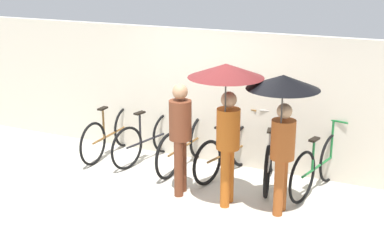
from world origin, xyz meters
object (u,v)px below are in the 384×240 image
at_px(pedestrian_center, 227,96).
at_px(pedestrian_trailing, 283,108).
at_px(parked_bicycle_1, 148,139).
at_px(parked_bicycle_5, 317,166).
at_px(parked_bicycle_4, 270,158).
at_px(pedestrian_leading, 180,131).
at_px(parked_bicycle_0, 110,134).
at_px(parked_bicycle_2, 185,145).
at_px(parked_bicycle_3, 226,153).

bearing_deg(pedestrian_center, pedestrian_trailing, -177.32).
bearing_deg(parked_bicycle_1, parked_bicycle_5, -78.83).
distance_m(parked_bicycle_4, pedestrian_leading, 1.51).
bearing_deg(pedestrian_leading, pedestrian_center, 162.15).
height_order(parked_bicycle_0, pedestrian_leading, pedestrian_leading).
distance_m(parked_bicycle_2, pedestrian_leading, 1.17).
bearing_deg(pedestrian_leading, parked_bicycle_1, -49.07).
distance_m(parked_bicycle_0, parked_bicycle_3, 2.15).
bearing_deg(pedestrian_center, parked_bicycle_3, -71.98).
bearing_deg(parked_bicycle_2, parked_bicycle_5, -87.06).
relative_size(parked_bicycle_2, pedestrian_center, 0.89).
height_order(parked_bicycle_0, parked_bicycle_5, parked_bicycle_0).
xyz_separation_m(parked_bicycle_2, pedestrian_center, (1.12, -1.08, 1.20)).
xyz_separation_m(parked_bicycle_1, pedestrian_center, (1.83, -1.10, 1.21)).
distance_m(parked_bicycle_3, pedestrian_trailing, 1.89).
relative_size(parked_bicycle_0, pedestrian_leading, 1.06).
xyz_separation_m(parked_bicycle_0, parked_bicycle_2, (1.43, 0.03, 0.00)).
bearing_deg(parked_bicycle_2, parked_bicycle_1, 92.01).
height_order(parked_bicycle_0, pedestrian_center, pedestrian_center).
bearing_deg(pedestrian_trailing, pedestrian_center, 5.01).
bearing_deg(parked_bicycle_0, pedestrian_leading, -117.23).
bearing_deg(pedestrian_trailing, parked_bicycle_5, -106.94).
height_order(parked_bicycle_1, parked_bicycle_3, parked_bicycle_3).
relative_size(pedestrian_leading, pedestrian_trailing, 0.85).
bearing_deg(parked_bicycle_2, pedestrian_center, -130.18).
xyz_separation_m(parked_bicycle_1, parked_bicycle_5, (2.87, -0.05, 0.02)).
bearing_deg(pedestrian_trailing, parked_bicycle_3, -41.66).
relative_size(parked_bicycle_4, pedestrian_leading, 1.05).
bearing_deg(parked_bicycle_1, parked_bicycle_4, -79.09).
bearing_deg(parked_bicycle_4, pedestrian_leading, 118.22).
bearing_deg(parked_bicycle_3, parked_bicycle_1, 102.53).
relative_size(parked_bicycle_1, parked_bicycle_3, 1.02).
bearing_deg(parked_bicycle_4, pedestrian_trailing, -169.45).
bearing_deg(parked_bicycle_5, pedestrian_center, 148.17).
distance_m(parked_bicycle_2, parked_bicycle_5, 2.15).
height_order(parked_bicycle_0, parked_bicycle_2, parked_bicycle_0).
bearing_deg(parked_bicycle_0, pedestrian_trailing, -107.03).
xyz_separation_m(parked_bicycle_4, pedestrian_center, (-0.31, -1.05, 1.19)).
xyz_separation_m(parked_bicycle_4, pedestrian_leading, (-1.06, -0.92, 0.56)).
xyz_separation_m(parked_bicycle_1, parked_bicycle_3, (1.43, -0.03, -0.01)).
height_order(parked_bicycle_3, pedestrian_trailing, pedestrian_trailing).
relative_size(parked_bicycle_1, pedestrian_center, 0.83).
distance_m(parked_bicycle_1, parked_bicycle_5, 2.87).
relative_size(pedestrian_center, pedestrian_trailing, 1.05).
relative_size(parked_bicycle_1, pedestrian_trailing, 0.87).
bearing_deg(parked_bicycle_1, pedestrian_trailing, -99.69).
distance_m(parked_bicycle_1, parked_bicycle_2, 0.72).
distance_m(parked_bicycle_0, parked_bicycle_5, 3.58).
height_order(parked_bicycle_2, parked_bicycle_5, parked_bicycle_5).
xyz_separation_m(parked_bicycle_3, parked_bicycle_4, (0.71, -0.02, 0.03)).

